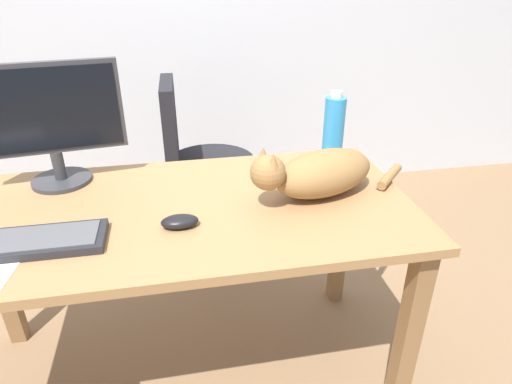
# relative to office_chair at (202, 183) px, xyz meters

# --- Properties ---
(ground_plane) EXTENTS (8.00, 8.00, 0.00)m
(ground_plane) POSITION_rel_office_chair_xyz_m (-0.14, -0.82, -0.41)
(ground_plane) COLOR #846647
(desk) EXTENTS (1.52, 0.74, 0.74)m
(desk) POSITION_rel_office_chair_xyz_m (-0.14, -0.82, 0.23)
(desk) COLOR #9E7247
(desk) RESTS_ON ground_plane
(office_chair) EXTENTS (0.48, 0.48, 0.94)m
(office_chair) POSITION_rel_office_chair_xyz_m (0.00, 0.00, 0.00)
(office_chair) COLOR black
(office_chair) RESTS_ON ground_plane
(monitor) EXTENTS (0.48, 0.20, 0.41)m
(monitor) POSITION_rel_office_chair_xyz_m (-0.52, -0.56, 0.55)
(monitor) COLOR #333338
(monitor) RESTS_ON desk
(keyboard) EXTENTS (0.44, 0.15, 0.03)m
(keyboard) POSITION_rel_office_chair_xyz_m (-0.55, -0.96, 0.34)
(keyboard) COLOR #232328
(keyboard) RESTS_ON desk
(cat) EXTENTS (0.59, 0.28, 0.20)m
(cat) POSITION_rel_office_chair_xyz_m (0.33, -0.82, 0.41)
(cat) COLOR olive
(cat) RESTS_ON desk
(computer_mouse) EXTENTS (0.11, 0.06, 0.04)m
(computer_mouse) POSITION_rel_office_chair_xyz_m (-0.12, -0.93, 0.35)
(computer_mouse) COLOR black
(computer_mouse) RESTS_ON desk
(water_bottle) EXTENTS (0.08, 0.08, 0.26)m
(water_bottle) POSITION_rel_office_chair_xyz_m (0.49, -0.52, 0.45)
(water_bottle) COLOR #2D8CD1
(water_bottle) RESTS_ON desk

